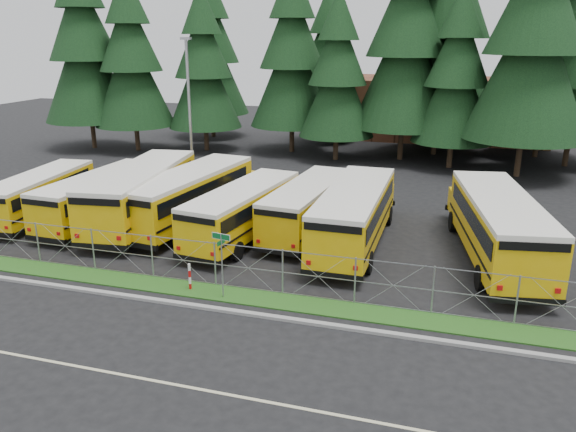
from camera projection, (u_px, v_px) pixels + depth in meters
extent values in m
plane|color=black|center=(246.00, 279.00, 24.76)|extent=(120.00, 120.00, 0.00)
cube|color=gray|center=(218.00, 309.00, 21.91)|extent=(50.00, 0.25, 0.12)
cube|color=#194814|center=(232.00, 295.00, 23.20)|extent=(50.00, 1.40, 0.06)
cube|color=beige|center=(155.00, 381.00, 17.46)|extent=(50.00, 0.12, 0.01)
cube|color=brown|center=(434.00, 108.00, 58.69)|extent=(22.00, 10.00, 6.00)
cylinder|color=#95979D|center=(222.00, 266.00, 22.55)|extent=(0.06, 0.06, 2.80)
cube|color=#0D5C28|center=(221.00, 237.00, 22.16)|extent=(0.79, 0.16, 0.22)
cube|color=white|center=(221.00, 237.00, 22.16)|extent=(0.83, 0.16, 0.26)
cube|color=#0D5C28|center=(221.00, 242.00, 22.23)|extent=(0.12, 0.55, 0.18)
cylinder|color=#B20C0C|center=(190.00, 277.00, 23.51)|extent=(0.11, 0.11, 1.20)
cylinder|color=#95979D|center=(190.00, 114.00, 39.05)|extent=(0.20, 0.20, 10.00)
cube|color=#95979D|center=(186.00, 38.00, 37.50)|extent=(0.70, 0.35, 0.18)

